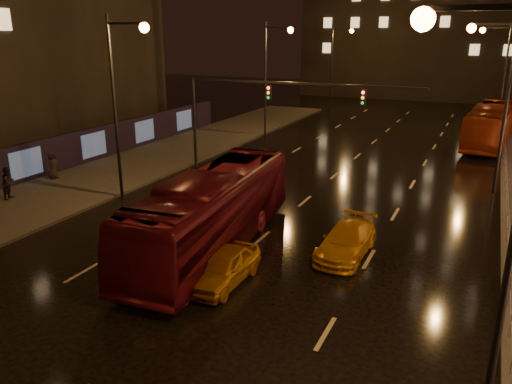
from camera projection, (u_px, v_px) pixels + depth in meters
ground at (326, 183)px, 31.53m from camera, size 140.00×140.00×0.00m
sidewalk_left at (105, 177)px, 32.64m from camera, size 7.00×70.00×0.15m
hoarding_left at (24, 164)px, 31.18m from camera, size 0.30×46.00×2.50m
traffic_signal at (254, 103)px, 32.13m from camera, size 15.31×0.32×6.20m
streetlight_right at (490, 163)px, 10.44m from camera, size 2.64×0.50×10.00m
railing_right at (507, 200)px, 25.41m from camera, size 0.05×56.00×1.00m
bus_red at (213, 211)px, 21.54m from camera, size 3.89×12.47×3.42m
bus_curb at (490, 125)px, 41.64m from camera, size 3.94×12.45×3.41m
taxi_near at (224, 267)px, 18.68m from camera, size 1.63×3.91×1.32m
taxi_far at (346, 241)px, 21.09m from camera, size 1.90×4.49×1.29m
pedestrian_b at (9, 183)px, 27.79m from camera, size 0.96×1.08×1.84m
pedestrian_c at (52, 165)px, 31.72m from camera, size 0.61×0.89×1.74m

